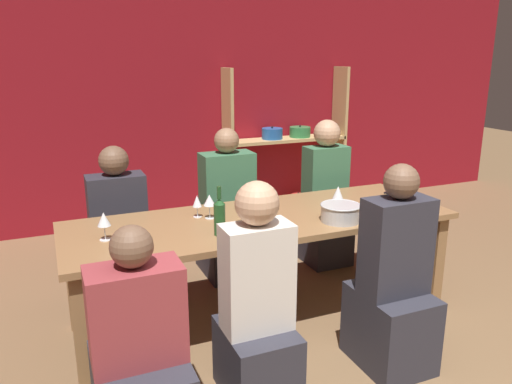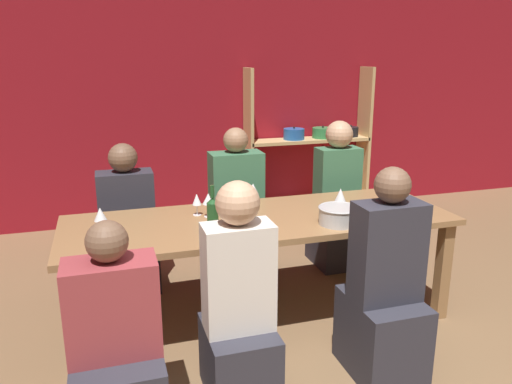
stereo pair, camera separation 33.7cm
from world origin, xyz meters
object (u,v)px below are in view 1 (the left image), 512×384
object	(u,v)px
wine_bottle_green	(220,216)
person_near_c	(140,367)
wine_glass_white_d	(209,201)
cell_phone	(395,194)
mixing_bowl	(341,212)
person_far_c	(228,222)
wine_glass_red_a	(104,220)
dining_table	(262,229)
wine_glass_empty_a	(250,189)
wine_glass_white_a	(247,211)
wine_glass_white_c	(338,193)
person_near_a	(392,294)
person_far_b	(324,209)
shelf_unit	(287,161)
wine_glass_white_b	(197,202)
person_far_a	(120,240)
person_near_b	(257,319)

from	to	relation	value
wine_bottle_green	person_near_c	size ratio (longest dim) A/B	0.28
wine_glass_white_d	cell_phone	xyz separation A→B (m)	(1.51, 0.00, -0.11)
mixing_bowl	person_near_c	size ratio (longest dim) A/B	0.25
person_far_c	cell_phone	bearing A→B (deg)	148.17
wine_glass_white_d	person_near_c	xyz separation A→B (m)	(-0.65, -0.94, -0.47)
wine_bottle_green	wine_glass_red_a	distance (m)	0.67
dining_table	person_near_c	size ratio (longest dim) A/B	2.38
wine_glass_empty_a	wine_glass_red_a	bearing A→B (deg)	-162.00
person_near_c	person_far_c	xyz separation A→B (m)	(1.03, 1.64, 0.06)
wine_glass_white_d	wine_glass_white_a	bearing A→B (deg)	-66.81
wine_glass_white_a	wine_glass_white_c	distance (m)	0.77
wine_glass_white_a	person_near_c	xyz separation A→B (m)	(-0.79, -0.62, -0.48)
wine_glass_red_a	person_near_a	size ratio (longest dim) A/B	0.14
wine_glass_white_d	cell_phone	world-z (taller)	wine_glass_white_d
cell_phone	person_far_c	distance (m)	1.36
wine_bottle_green	person_far_b	xyz separation A→B (m)	(1.28, 0.92, -0.38)
cell_phone	person_near_a	xyz separation A→B (m)	(-0.70, -0.90, -0.30)
shelf_unit	wine_glass_white_d	distance (m)	2.66
wine_glass_white_a	wine_glass_white_d	world-z (taller)	wine_glass_white_a
wine_bottle_green	wine_glass_empty_a	bearing A→B (deg)	51.81
shelf_unit	wine_bottle_green	world-z (taller)	shelf_unit
mixing_bowl	wine_bottle_green	world-z (taller)	wine_bottle_green
wine_glass_empty_a	wine_glass_white_a	bearing A→B (deg)	-113.90
person_near_a	person_far_c	xyz separation A→B (m)	(-0.43, 1.61, -0.00)
wine_glass_red_a	cell_phone	world-z (taller)	wine_glass_red_a
wine_bottle_green	person_near_c	world-z (taller)	person_near_c
mixing_bowl	person_far_c	bearing A→B (deg)	109.65
wine_glass_white_a	cell_phone	bearing A→B (deg)	13.36
wine_glass_white_b	person_far_a	xyz separation A→B (m)	(-0.44, 0.64, -0.43)
wine_glass_white_d	person_far_b	distance (m)	1.43
person_near_b	person_far_b	bearing A→B (deg)	49.08
person_near_a	person_near_c	bearing A→B (deg)	-178.56
wine_glass_white_a	person_near_c	distance (m)	1.11
shelf_unit	person_near_c	distance (m)	3.80
wine_glass_white_a	wine_glass_white_d	size ratio (longest dim) A/B	1.12
wine_glass_white_d	person_far_c	distance (m)	0.90
wine_bottle_green	wine_glass_white_b	xyz separation A→B (m)	(-0.03, 0.38, -0.01)
shelf_unit	wine_glass_white_c	world-z (taller)	shelf_unit
wine_glass_empty_a	wine_glass_white_b	bearing A→B (deg)	-162.09
dining_table	person_near_a	bearing A→B (deg)	-58.51
person_near_a	person_near_c	size ratio (longest dim) A/B	1.13
shelf_unit	mixing_bowl	size ratio (longest dim) A/B	6.21
person_near_b	person_near_c	distance (m)	0.63
person_near_b	person_far_a	bearing A→B (deg)	106.90
shelf_unit	mixing_bowl	distance (m)	2.63
wine_bottle_green	wine_glass_white_d	world-z (taller)	wine_bottle_green
wine_glass_red_a	person_far_c	distance (m)	1.42
wine_glass_white_d	wine_glass_red_a	bearing A→B (deg)	-168.15
person_near_b	person_near_c	world-z (taller)	person_near_b
wine_glass_red_a	person_far_c	bearing A→B (deg)	38.53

